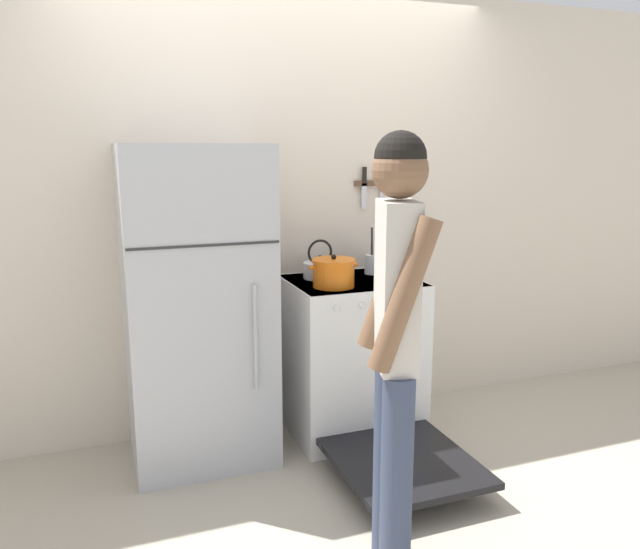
{
  "coord_description": "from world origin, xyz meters",
  "views": [
    {
      "loc": [
        -1.08,
        -3.48,
        1.66
      ],
      "look_at": [
        0.05,
        -0.45,
        0.99
      ],
      "focal_mm": 35.0,
      "sensor_mm": 36.0,
      "label": 1
    }
  ],
  "objects_px": {
    "person": "(396,333)",
    "tea_kettle": "(320,267)",
    "refrigerator": "(198,306)",
    "stove_range": "(354,359)",
    "dutch_oven_pot": "(334,273)",
    "utensil_jar": "(372,263)"
  },
  "relations": [
    {
      "from": "person",
      "to": "tea_kettle",
      "type": "bearing_deg",
      "value": 7.63
    },
    {
      "from": "refrigerator",
      "to": "stove_range",
      "type": "xyz_separation_m",
      "value": [
        0.88,
        -0.04,
        -0.38
      ]
    },
    {
      "from": "person",
      "to": "refrigerator",
      "type": "bearing_deg",
      "value": 40.2
    },
    {
      "from": "refrigerator",
      "to": "dutch_oven_pot",
      "type": "xyz_separation_m",
      "value": [
        0.72,
        -0.12,
        0.15
      ]
    },
    {
      "from": "tea_kettle",
      "to": "utensil_jar",
      "type": "relative_size",
      "value": 0.87
    },
    {
      "from": "utensil_jar",
      "to": "tea_kettle",
      "type": "bearing_deg",
      "value": -178.98
    },
    {
      "from": "dutch_oven_pot",
      "to": "person",
      "type": "height_order",
      "value": "person"
    },
    {
      "from": "refrigerator",
      "to": "person",
      "type": "xyz_separation_m",
      "value": [
        0.54,
        -1.2,
        0.14
      ]
    },
    {
      "from": "stove_range",
      "to": "dutch_oven_pot",
      "type": "height_order",
      "value": "dutch_oven_pot"
    },
    {
      "from": "dutch_oven_pot",
      "to": "person",
      "type": "relative_size",
      "value": 0.16
    },
    {
      "from": "tea_kettle",
      "to": "stove_range",
      "type": "bearing_deg",
      "value": -46.7
    },
    {
      "from": "dutch_oven_pot",
      "to": "person",
      "type": "bearing_deg",
      "value": -99.45
    },
    {
      "from": "refrigerator",
      "to": "dutch_oven_pot",
      "type": "distance_m",
      "value": 0.74
    },
    {
      "from": "stove_range",
      "to": "utensil_jar",
      "type": "xyz_separation_m",
      "value": [
        0.18,
        0.16,
        0.52
      ]
    },
    {
      "from": "stove_range",
      "to": "utensil_jar",
      "type": "bearing_deg",
      "value": 42.34
    },
    {
      "from": "refrigerator",
      "to": "utensil_jar",
      "type": "distance_m",
      "value": 1.08
    },
    {
      "from": "dutch_oven_pot",
      "to": "person",
      "type": "xyz_separation_m",
      "value": [
        -0.18,
        -1.08,
        -0.01
      ]
    },
    {
      "from": "person",
      "to": "stove_range",
      "type": "bearing_deg",
      "value": -0.51
    },
    {
      "from": "refrigerator",
      "to": "utensil_jar",
      "type": "xyz_separation_m",
      "value": [
        1.06,
        0.13,
        0.14
      ]
    },
    {
      "from": "stove_range",
      "to": "utensil_jar",
      "type": "distance_m",
      "value": 0.58
    },
    {
      "from": "tea_kettle",
      "to": "person",
      "type": "bearing_deg",
      "value": -98.3
    },
    {
      "from": "stove_range",
      "to": "tea_kettle",
      "type": "xyz_separation_m",
      "value": [
        -0.15,
        0.16,
        0.52
      ]
    }
  ]
}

